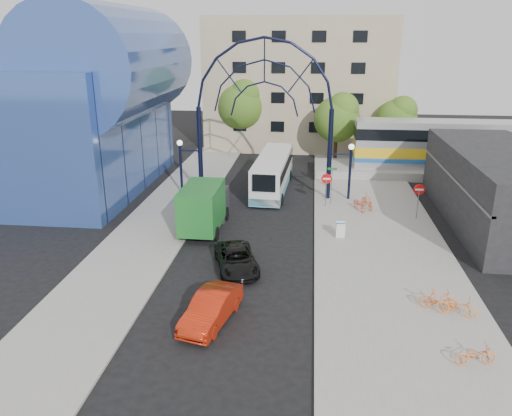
# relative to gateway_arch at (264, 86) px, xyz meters

# --- Properties ---
(ground) EXTENTS (120.00, 120.00, 0.00)m
(ground) POSITION_rel_gateway_arch_xyz_m (0.00, -14.00, -8.56)
(ground) COLOR black
(ground) RESTS_ON ground
(sidewalk_east) EXTENTS (8.00, 56.00, 0.12)m
(sidewalk_east) POSITION_rel_gateway_arch_xyz_m (8.00, -10.00, -8.50)
(sidewalk_east) COLOR gray
(sidewalk_east) RESTS_ON ground
(plaza_west) EXTENTS (5.00, 50.00, 0.12)m
(plaza_west) POSITION_rel_gateway_arch_xyz_m (-6.50, -8.00, -8.50)
(plaza_west) COLOR gray
(plaza_west) RESTS_ON ground
(gateway_arch) EXTENTS (13.64, 0.44, 12.10)m
(gateway_arch) POSITION_rel_gateway_arch_xyz_m (0.00, 0.00, 0.00)
(gateway_arch) COLOR black
(gateway_arch) RESTS_ON ground
(stop_sign) EXTENTS (0.80, 0.07, 2.50)m
(stop_sign) POSITION_rel_gateway_arch_xyz_m (4.80, -2.00, -6.56)
(stop_sign) COLOR slate
(stop_sign) RESTS_ON sidewalk_east
(do_not_enter_sign) EXTENTS (0.76, 0.07, 2.48)m
(do_not_enter_sign) POSITION_rel_gateway_arch_xyz_m (11.00, -4.00, -6.58)
(do_not_enter_sign) COLOR slate
(do_not_enter_sign) RESTS_ON sidewalk_east
(street_name_sign) EXTENTS (0.70, 0.70, 2.80)m
(street_name_sign) POSITION_rel_gateway_arch_xyz_m (5.20, -1.40, -6.43)
(street_name_sign) COLOR slate
(street_name_sign) RESTS_ON sidewalk_east
(sandwich_board) EXTENTS (0.55, 0.61, 0.99)m
(sandwich_board) POSITION_rel_gateway_arch_xyz_m (5.60, -8.02, -7.81)
(sandwich_board) COLOR white
(sandwich_board) RESTS_ON sidewalk_east
(transit_hall) EXTENTS (16.50, 18.00, 14.50)m
(transit_hall) POSITION_rel_gateway_arch_xyz_m (-15.30, 1.00, -1.86)
(transit_hall) COLOR #32519B
(transit_hall) RESTS_ON ground
(commercial_block_east) EXTENTS (6.00, 16.00, 5.00)m
(commercial_block_east) POSITION_rel_gateway_arch_xyz_m (16.00, -4.00, -6.06)
(commercial_block_east) COLOR black
(commercial_block_east) RESTS_ON ground
(apartment_block) EXTENTS (20.00, 12.10, 14.00)m
(apartment_block) POSITION_rel_gateway_arch_xyz_m (2.00, 20.97, -1.55)
(apartment_block) COLOR tan
(apartment_block) RESTS_ON ground
(train_platform) EXTENTS (32.00, 5.00, 0.80)m
(train_platform) POSITION_rel_gateway_arch_xyz_m (20.00, 8.00, -8.16)
(train_platform) COLOR gray
(train_platform) RESTS_ON ground
(train_car) EXTENTS (25.10, 3.05, 4.20)m
(train_car) POSITION_rel_gateway_arch_xyz_m (20.00, 8.00, -5.66)
(train_car) COLOR #B7B7BC
(train_car) RESTS_ON train_platform
(tree_north_a) EXTENTS (4.48, 4.48, 7.00)m
(tree_north_a) POSITION_rel_gateway_arch_xyz_m (6.12, 11.93, -3.95)
(tree_north_a) COLOR #382314
(tree_north_a) RESTS_ON ground
(tree_north_b) EXTENTS (5.12, 5.12, 8.00)m
(tree_north_b) POSITION_rel_gateway_arch_xyz_m (-3.88, 15.93, -3.29)
(tree_north_b) COLOR #382314
(tree_north_b) RESTS_ON ground
(tree_north_c) EXTENTS (4.16, 4.16, 6.50)m
(tree_north_c) POSITION_rel_gateway_arch_xyz_m (12.12, 13.93, -4.28)
(tree_north_c) COLOR #382314
(tree_north_c) RESTS_ON ground
(city_bus) EXTENTS (2.84, 10.55, 2.87)m
(city_bus) POSITION_rel_gateway_arch_xyz_m (0.54, 2.12, -7.06)
(city_bus) COLOR silver
(city_bus) RESTS_ON ground
(green_truck) EXTENTS (2.46, 6.26, 3.15)m
(green_truck) POSITION_rel_gateway_arch_xyz_m (-3.20, -7.16, -6.98)
(green_truck) COLOR black
(green_truck) RESTS_ON ground
(black_suv) EXTENTS (3.24, 4.82, 1.23)m
(black_suv) POSITION_rel_gateway_arch_xyz_m (-0.24, -12.99, -7.94)
(black_suv) COLOR black
(black_suv) RESTS_ON ground
(red_sedan) EXTENTS (2.39, 4.42, 1.38)m
(red_sedan) POSITION_rel_gateway_arch_xyz_m (-0.57, -18.33, -7.86)
(red_sedan) COLOR #A91E0A
(red_sedan) RESTS_ON ground
(bike_near_a) EXTENTS (1.22, 1.92, 0.95)m
(bike_near_a) POSITION_rel_gateway_arch_xyz_m (7.22, -2.64, -7.96)
(bike_near_a) COLOR #E9492E
(bike_near_a) RESTS_ON sidewalk_east
(bike_near_b) EXTENTS (1.08, 1.91, 1.11)m
(bike_near_b) POSITION_rel_gateway_arch_xyz_m (7.81, -2.22, -7.88)
(bike_near_b) COLOR orange
(bike_near_b) RESTS_ON sidewalk_east
(bike_far_a) EXTENTS (1.86, 1.06, 0.93)m
(bike_far_a) POSITION_rel_gateway_arch_xyz_m (10.38, -16.75, -7.97)
(bike_far_a) COLOR orange
(bike_far_a) RESTS_ON sidewalk_east
(bike_far_b) EXTENTS (1.74, 0.75, 1.01)m
(bike_far_b) POSITION_rel_gateway_arch_xyz_m (9.67, -16.29, -7.93)
(bike_far_b) COLOR orange
(bike_far_b) RESTS_ON sidewalk_east
(bike_far_c) EXTENTS (1.68, 0.83, 0.84)m
(bike_far_c) POSITION_rel_gateway_arch_xyz_m (10.14, -20.36, -8.01)
(bike_far_c) COLOR orange
(bike_far_c) RESTS_ON sidewalk_east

